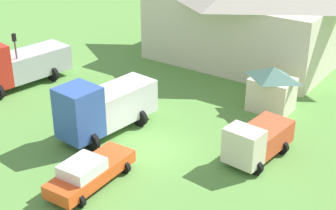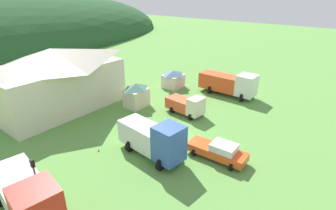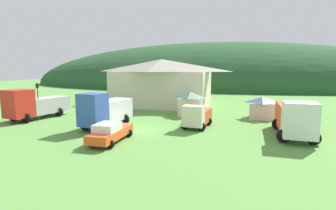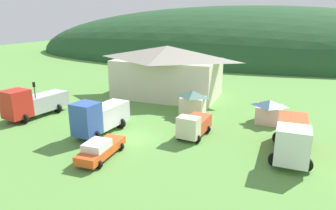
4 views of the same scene
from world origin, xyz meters
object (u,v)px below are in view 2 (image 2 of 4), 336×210
Objects in this scene: play_shed_pink at (173,79)px; crane_truck_red at (28,197)px; traffic_cone_near_pickup at (99,151)px; light_truck_cream at (187,105)px; heavy_rig_white at (230,83)px; play_shed_cream at (136,95)px; box_truck_blue at (154,138)px; traffic_light_west at (37,181)px; depot_building at (55,78)px; service_pickup_orange at (218,151)px.

crane_truck_red is at bearing -163.05° from play_shed_pink.
light_truck_cream is at bearing -9.54° from traffic_cone_near_pickup.
play_shed_pink is 0.37× the size of heavy_rig_white.
box_truck_blue is at bearing -128.28° from play_shed_cream.
traffic_light_west is (-27.44, 0.12, 0.87)m from heavy_rig_white.
traffic_cone_near_pickup is at bearing -97.64° from heavy_rig_white.
crane_truck_red is 13.34× the size of traffic_cone_near_pickup.
box_truck_blue reaches higher than crane_truck_red.
heavy_rig_white is (2.25, -8.12, 0.39)m from play_shed_pink.
play_shed_cream is at bearing -51.03° from depot_building.
play_shed_cream is 13.18m from heavy_rig_white.
traffic_light_west is (-12.69, 6.27, 1.79)m from service_pickup_orange.
box_truck_blue is 0.85× the size of heavy_rig_white.
box_truck_blue is (-15.64, -9.55, 0.47)m from play_shed_pink.
depot_building reaches higher than crane_truck_red.
traffic_cone_near_pickup is (6.97, 2.99, -2.61)m from traffic_light_west.
traffic_light_west reaches higher than box_truck_blue.
traffic_cone_near_pickup is (-3.48, -11.95, -3.83)m from depot_building.
traffic_light_west is at bearing -156.05° from play_shed_cream.
play_shed_cream is 0.38× the size of heavy_rig_white.
box_truck_blue reaches higher than traffic_cone_near_pickup.
service_pickup_orange is (3.14, -4.72, -0.99)m from box_truck_blue.
heavy_rig_white reaches higher than play_shed_cream.
depot_building is at bearing -175.78° from service_pickup_orange.
traffic_light_west is at bearing -93.17° from box_truck_blue.
box_truck_blue is 1.61× the size of traffic_light_west.
depot_building is at bearing 73.74° from traffic_cone_near_pickup.
depot_building is 5.23× the size of play_shed_pink.
play_shed_cream is 11.36m from box_truck_blue.
depot_building is at bearing -144.61° from light_truck_cream.
box_truck_blue is 1.42× the size of light_truck_cream.
box_truck_blue is at bearing -84.41° from heavy_rig_white.
crane_truck_red reaches higher than play_shed_pink.
service_pickup_orange is at bearing 73.46° from crane_truck_red.
box_truck_blue is 1.28× the size of service_pickup_orange.
box_truck_blue reaches higher than light_truck_cream.
play_shed_cream reaches higher than play_shed_pink.
traffic_light_west reaches higher than service_pickup_orange.
play_shed_pink is 0.70× the size of traffic_light_west.
box_truck_blue is (-0.91, -16.49, -2.01)m from depot_building.
heavy_rig_white reaches higher than service_pickup_orange.
traffic_light_west is at bearing -156.76° from traffic_cone_near_pickup.
traffic_cone_near_pickup is at bearing -144.40° from box_truck_blue.
traffic_light_west is at bearing -89.24° from heavy_rig_white.
depot_building reaches higher than heavy_rig_white.
light_truck_cream is 8.16× the size of traffic_cone_near_pickup.
depot_building is 26.42× the size of traffic_cone_near_pickup.
crane_truck_red is 1.10m from traffic_light_west.
depot_building is 18.28m from traffic_light_west.
play_shed_pink reaches higher than light_truck_cream.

